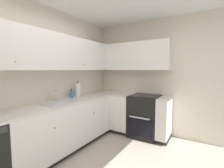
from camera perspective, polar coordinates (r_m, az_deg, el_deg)
The scene contains 13 objects.
wall_back at distance 2.92m, azimuth -27.86°, elevation 1.16°, with size 4.26×0.05×2.62m, color beige.
wall_right at distance 3.70m, azimuth 17.37°, elevation 2.28°, with size 0.05×3.26×2.62m, color beige.
lower_cabinets_back at distance 3.08m, azimuth -16.91°, elevation -14.76°, with size 2.11×0.62×0.88m.
countertop_back at distance 2.96m, azimuth -17.15°, elevation -6.50°, with size 3.32×0.60×0.04m, color beige.
lower_cabinets_right at distance 3.68m, azimuth 8.87°, elevation -11.25°, with size 0.62×1.27×0.88m.
countertop_right at distance 3.58m, azimuth 8.95°, elevation -4.30°, with size 0.60×1.27×0.03m.
oven_range at distance 3.62m, azimuth 12.02°, elevation -11.24°, with size 0.68×0.62×1.06m.
upper_cabinets_back at distance 2.92m, azimuth -21.89°, elevation 10.99°, with size 3.00×0.34×0.63m.
upper_cabinets_right at distance 3.76m, azimuth 6.82°, elevation 9.97°, with size 0.32×1.82×0.63m.
sink at distance 2.90m, azimuth -17.75°, elevation -7.22°, with size 0.67×0.40×0.10m.
faucet at distance 3.03m, azimuth -20.35°, elevation -3.50°, with size 0.07×0.16×0.22m.
soap_bottle at distance 3.30m, azimuth -14.75°, elevation -3.53°, with size 0.07×0.07×0.18m.
paper_towel_roll at distance 3.39m, azimuth -12.50°, elevation -2.11°, with size 0.11×0.11×0.35m.
Camera 1 is at (-1.48, -0.91, 1.49)m, focal length 24.86 mm.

